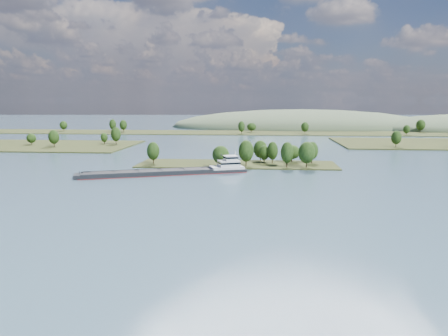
# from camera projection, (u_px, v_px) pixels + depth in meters

# --- Properties ---
(ground) EXTENTS (1800.00, 1800.00, 0.00)m
(ground) POSITION_uv_depth(u_px,v_px,m) (228.00, 188.00, 163.03)
(ground) COLOR #374F60
(ground) RESTS_ON ground
(tree_island) EXTENTS (100.00, 32.14, 13.95)m
(tree_island) POSITION_uv_depth(u_px,v_px,m) (251.00, 158.00, 219.52)
(tree_island) COLOR #2A3115
(tree_island) RESTS_ON ground
(back_shoreline) EXTENTS (900.00, 60.00, 15.67)m
(back_shoreline) POSITION_uv_depth(u_px,v_px,m) (257.00, 132.00, 437.76)
(back_shoreline) COLOR #2A3115
(back_shoreline) RESTS_ON ground
(hill_west) EXTENTS (320.00, 160.00, 44.00)m
(hill_west) POSITION_uv_depth(u_px,v_px,m) (301.00, 127.00, 531.96)
(hill_west) COLOR #44563B
(hill_west) RESTS_ON ground
(cargo_barge) EXTENTS (73.37, 34.26, 10.14)m
(cargo_barge) POSITION_uv_depth(u_px,v_px,m) (175.00, 171.00, 194.05)
(cargo_barge) COLOR black
(cargo_barge) RESTS_ON ground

